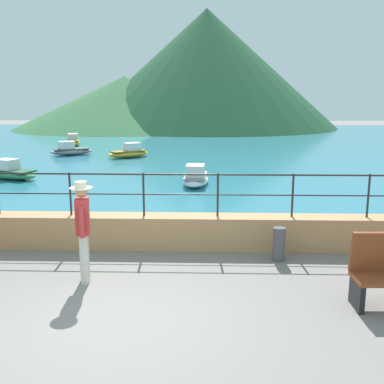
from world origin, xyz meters
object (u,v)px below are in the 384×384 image
at_px(boat_1, 196,178).
at_px(boat_2, 73,141).
at_px(boat_5, 71,150).
at_px(boat_3, 129,152).
at_px(bollard, 279,244).
at_px(person_walking, 83,227).
at_px(boat_0, 11,172).

bearing_deg(boat_1, boat_2, 121.80).
bearing_deg(boat_5, boat_3, -15.07).
bearing_deg(bollard, boat_1, 103.63).
height_order(boat_1, boat_3, same).
distance_m(person_walking, boat_3, 16.26).
height_order(bollard, boat_3, boat_3).
height_order(boat_0, boat_3, same).
relative_size(bollard, boat_5, 0.27).
relative_size(boat_0, boat_2, 1.00).
distance_m(boat_1, boat_2, 16.20).
bearing_deg(boat_5, bollard, -60.79).
bearing_deg(bollard, boat_2, 116.02).
bearing_deg(person_walking, boat_0, 119.86).
height_order(boat_0, boat_5, same).
xyz_separation_m(person_walking, boat_3, (-2.01, 16.12, -0.65)).
relative_size(boat_1, boat_5, 0.95).
distance_m(person_walking, bollard, 3.72).
xyz_separation_m(boat_1, boat_5, (-7.11, 8.53, 0.00)).
distance_m(person_walking, boat_5, 17.89).
bearing_deg(boat_2, boat_3, -51.87).
relative_size(bollard, boat_2, 0.27).
bearing_deg(boat_2, boat_1, -58.20).
distance_m(person_walking, boat_2, 23.31).
xyz_separation_m(boat_1, boat_2, (-8.54, 13.77, 0.00)).
xyz_separation_m(boat_0, boat_2, (-1.39, 12.76, 0.00)).
bearing_deg(boat_3, boat_0, -117.53).
height_order(boat_3, boat_5, same).
distance_m(boat_1, boat_5, 11.11).
distance_m(bollard, boat_0, 12.27).
relative_size(boat_1, boat_2, 0.95).
relative_size(boat_2, boat_3, 1.03).
bearing_deg(bollard, boat_0, 136.81).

